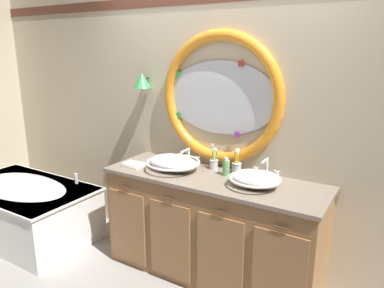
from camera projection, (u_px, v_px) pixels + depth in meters
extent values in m
plane|color=gray|center=(186.00, 284.00, 3.05)|extent=(14.00, 14.00, 0.00)
cube|color=beige|center=(221.00, 121.00, 3.21)|extent=(6.40, 0.08, 2.60)
ellipsoid|color=silver|center=(220.00, 98.00, 3.11)|extent=(1.04, 0.02, 0.63)
torus|color=orange|center=(220.00, 98.00, 3.10)|extent=(1.14, 0.09, 1.14)
cube|color=silver|center=(279.00, 107.00, 2.84)|extent=(0.05, 0.01, 0.05)
cube|color=red|center=(241.00, 63.00, 2.93)|extent=(0.05, 0.01, 0.05)
cube|color=green|center=(178.00, 74.00, 3.26)|extent=(0.05, 0.01, 0.05)
cube|color=green|center=(178.00, 115.00, 3.36)|extent=(0.05, 0.01, 0.05)
cube|color=purple|center=(237.00, 135.00, 3.08)|extent=(0.05, 0.01, 0.05)
cylinder|color=#4C3823|center=(145.00, 78.00, 3.44)|extent=(0.02, 0.09, 0.02)
cone|color=green|center=(142.00, 80.00, 3.40)|extent=(0.17, 0.17, 0.14)
cube|color=olive|center=(212.00, 228.00, 3.10)|extent=(1.82, 0.59, 0.87)
cube|color=gray|center=(213.00, 178.00, 2.99)|extent=(1.86, 0.63, 0.03)
cube|color=gray|center=(228.00, 177.00, 3.24)|extent=(1.82, 0.02, 0.11)
cube|color=olive|center=(127.00, 227.00, 3.20)|extent=(0.38, 0.02, 0.66)
cylinder|color=#422D1E|center=(124.00, 188.00, 3.10)|extent=(0.10, 0.01, 0.01)
cube|color=olive|center=(170.00, 241.00, 2.97)|extent=(0.38, 0.02, 0.66)
cylinder|color=#422D1E|center=(168.00, 199.00, 2.87)|extent=(0.10, 0.01, 0.01)
cube|color=olive|center=(220.00, 257.00, 2.74)|extent=(0.38, 0.02, 0.66)
cylinder|color=#422D1E|center=(220.00, 212.00, 2.64)|extent=(0.10, 0.01, 0.01)
cube|color=olive|center=(278.00, 276.00, 2.51)|extent=(0.38, 0.02, 0.66)
cylinder|color=#422D1E|center=(281.00, 228.00, 2.41)|extent=(0.10, 0.01, 0.01)
cube|color=white|center=(25.00, 211.00, 3.80)|extent=(1.47, 0.83, 0.54)
ellipsoid|color=white|center=(23.00, 191.00, 3.75)|extent=(1.21, 0.65, 0.28)
cube|color=white|center=(22.00, 188.00, 3.73)|extent=(1.50, 0.86, 0.02)
cylinder|color=silver|center=(76.00, 179.00, 3.81)|extent=(0.04, 0.04, 0.11)
cylinder|color=silver|center=(23.00, 191.00, 3.75)|extent=(0.04, 0.04, 0.01)
ellipsoid|color=white|center=(173.00, 163.00, 3.13)|extent=(0.45, 0.30, 0.13)
torus|color=white|center=(173.00, 162.00, 3.13)|extent=(0.47, 0.47, 0.02)
cylinder|color=silver|center=(173.00, 162.00, 3.13)|extent=(0.03, 0.03, 0.01)
ellipsoid|color=white|center=(255.00, 179.00, 2.75)|extent=(0.38, 0.27, 0.12)
torus|color=white|center=(255.00, 178.00, 2.75)|extent=(0.40, 0.40, 0.02)
cylinder|color=silver|center=(255.00, 178.00, 2.75)|extent=(0.03, 0.03, 0.01)
cylinder|color=silver|center=(189.00, 161.00, 3.35)|extent=(0.05, 0.05, 0.02)
cylinder|color=silver|center=(189.00, 155.00, 3.33)|extent=(0.02, 0.02, 0.11)
sphere|color=silver|center=(189.00, 149.00, 3.32)|extent=(0.03, 0.03, 0.03)
cylinder|color=silver|center=(185.00, 151.00, 3.27)|extent=(0.02, 0.12, 0.02)
cylinder|color=silver|center=(180.00, 158.00, 3.39)|extent=(0.04, 0.04, 0.06)
cylinder|color=silver|center=(197.00, 161.00, 3.30)|extent=(0.04, 0.04, 0.06)
cube|color=silver|center=(180.00, 154.00, 3.38)|extent=(0.05, 0.01, 0.01)
cube|color=silver|center=(197.00, 157.00, 3.29)|extent=(0.05, 0.01, 0.01)
cylinder|color=silver|center=(266.00, 176.00, 2.97)|extent=(0.05, 0.05, 0.02)
cylinder|color=silver|center=(267.00, 167.00, 2.95)|extent=(0.02, 0.02, 0.13)
sphere|color=silver|center=(267.00, 159.00, 2.94)|extent=(0.03, 0.03, 0.03)
cylinder|color=silver|center=(265.00, 161.00, 2.89)|extent=(0.02, 0.12, 0.02)
cylinder|color=silver|center=(256.00, 172.00, 3.01)|extent=(0.04, 0.04, 0.06)
cylinder|color=silver|center=(277.00, 175.00, 2.92)|extent=(0.04, 0.04, 0.06)
cube|color=silver|center=(256.00, 168.00, 3.00)|extent=(0.05, 0.01, 0.01)
cube|color=silver|center=(277.00, 171.00, 2.91)|extent=(0.05, 0.01, 0.01)
cylinder|color=silver|center=(214.00, 165.00, 3.16)|extent=(0.07, 0.07, 0.08)
torus|color=silver|center=(214.00, 160.00, 3.15)|extent=(0.08, 0.08, 0.01)
cylinder|color=blue|center=(216.00, 160.00, 3.14)|extent=(0.03, 0.02, 0.15)
cube|color=white|center=(216.00, 150.00, 3.12)|extent=(0.02, 0.02, 0.02)
cylinder|color=yellow|center=(215.00, 159.00, 3.17)|extent=(0.02, 0.02, 0.15)
cube|color=white|center=(215.00, 149.00, 3.15)|extent=(0.02, 0.02, 0.02)
cylinder|color=orange|center=(213.00, 157.00, 3.16)|extent=(0.01, 0.01, 0.19)
cube|color=white|center=(213.00, 145.00, 3.13)|extent=(0.02, 0.01, 0.02)
cylinder|color=green|center=(213.00, 160.00, 3.14)|extent=(0.02, 0.01, 0.15)
cube|color=white|center=(213.00, 150.00, 3.12)|extent=(0.02, 0.02, 0.02)
cylinder|color=silver|center=(237.00, 168.00, 3.06)|extent=(0.08, 0.08, 0.08)
torus|color=silver|center=(237.00, 163.00, 3.05)|extent=(0.08, 0.08, 0.01)
cylinder|color=yellow|center=(238.00, 162.00, 3.04)|extent=(0.02, 0.03, 0.16)
cube|color=white|center=(238.00, 152.00, 3.02)|extent=(0.02, 0.02, 0.02)
cylinder|color=yellow|center=(238.00, 161.00, 3.06)|extent=(0.01, 0.01, 0.18)
cube|color=white|center=(238.00, 150.00, 3.03)|extent=(0.02, 0.02, 0.02)
cylinder|color=orange|center=(235.00, 163.00, 3.06)|extent=(0.02, 0.04, 0.15)
cube|color=white|center=(235.00, 153.00, 3.03)|extent=(0.02, 0.02, 0.03)
cylinder|color=yellow|center=(236.00, 162.00, 3.03)|extent=(0.02, 0.03, 0.18)
cube|color=white|center=(236.00, 150.00, 3.00)|extent=(0.02, 0.02, 0.02)
cylinder|color=#6BAD66|center=(226.00, 168.00, 3.00)|extent=(0.06, 0.06, 0.13)
cylinder|color=silver|center=(226.00, 159.00, 2.98)|extent=(0.04, 0.04, 0.02)
cylinder|color=silver|center=(225.00, 158.00, 2.96)|extent=(0.01, 0.04, 0.01)
cube|color=white|center=(133.00, 165.00, 3.24)|extent=(0.18, 0.14, 0.02)
cube|color=white|center=(133.00, 164.00, 3.24)|extent=(0.17, 0.13, 0.02)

